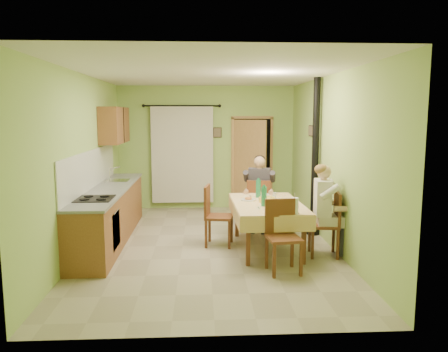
{
  "coord_description": "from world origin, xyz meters",
  "views": [
    {
      "loc": [
        -0.13,
        -7.02,
        2.16
      ],
      "look_at": [
        0.25,
        0.1,
        1.15
      ],
      "focal_mm": 35.0,
      "sensor_mm": 36.0,
      "label": 1
    }
  ],
  "objects": [
    {
      "name": "tableware",
      "position": [
        0.95,
        -0.33,
        0.83
      ],
      "size": [
        0.83,
        1.64,
        0.33
      ],
      "color": "white",
      "rests_on": "dining_table"
    },
    {
      "name": "stove_flue",
      "position": [
        1.9,
        0.6,
        1.02
      ],
      "size": [
        0.24,
        0.24,
        2.8
      ],
      "color": "black",
      "rests_on": "ground"
    },
    {
      "name": "dining_table",
      "position": [
        0.93,
        -0.23,
        0.38
      ],
      "size": [
        1.12,
        1.83,
        0.76
      ],
      "rotation": [
        0.0,
        0.0,
        0.02
      ],
      "color": "#E8BD7A",
      "rests_on": "ground"
    },
    {
      "name": "kitchen_run",
      "position": [
        -1.71,
        0.4,
        0.48
      ],
      "size": [
        0.64,
        3.64,
        1.56
      ],
      "color": "brown",
      "rests_on": "ground"
    },
    {
      "name": "picture_back",
      "position": [
        0.25,
        2.97,
        1.75
      ],
      "size": [
        0.19,
        0.03,
        0.23
      ],
      "primitive_type": "cube",
      "color": "black",
      "rests_on": "room_shell"
    },
    {
      "name": "picture_right",
      "position": [
        1.97,
        1.2,
        1.85
      ],
      "size": [
        0.03,
        0.31,
        0.21
      ],
      "primitive_type": "cube",
      "color": "brown",
      "rests_on": "room_shell"
    },
    {
      "name": "man_right",
      "position": [
        1.74,
        -0.61,
        0.88
      ],
      "size": [
        0.5,
        0.61,
        1.39
      ],
      "rotation": [
        0.0,
        0.0,
        1.45
      ],
      "color": "silver",
      "rests_on": "chair_right"
    },
    {
      "name": "curtain",
      "position": [
        -0.55,
        2.9,
        1.26
      ],
      "size": [
        1.7,
        0.07,
        2.22
      ],
      "color": "black",
      "rests_on": "ground"
    },
    {
      "name": "doorway",
      "position": [
        1.01,
        2.86,
        1.05
      ],
      "size": [
        0.96,
        0.53,
        2.15
      ],
      "color": "black",
      "rests_on": "ground"
    },
    {
      "name": "chair_near",
      "position": [
        0.99,
        -1.28,
        0.29
      ],
      "size": [
        0.48,
        0.48,
        0.99
      ],
      "rotation": [
        0.0,
        0.0,
        3.26
      ],
      "color": "brown",
      "rests_on": "ground"
    },
    {
      "name": "upper_cabinets",
      "position": [
        -1.82,
        1.7,
        1.95
      ],
      "size": [
        0.35,
        1.4,
        0.7
      ],
      "primitive_type": "cube",
      "color": "brown",
      "rests_on": "room_shell"
    },
    {
      "name": "chair_far",
      "position": [
        0.94,
        0.82,
        0.29
      ],
      "size": [
        0.49,
        0.49,
        0.98
      ],
      "rotation": [
        0.0,
        0.0,
        -0.19
      ],
      "color": "brown",
      "rests_on": "ground"
    },
    {
      "name": "room_shell",
      "position": [
        0.0,
        0.0,
        1.82
      ],
      "size": [
        4.04,
        6.04,
        2.82
      ],
      "color": "#AACF6A",
      "rests_on": "ground"
    },
    {
      "name": "floor",
      "position": [
        0.0,
        0.0,
        0.0
      ],
      "size": [
        4.0,
        6.0,
        0.01
      ],
      "primitive_type": "cube",
      "color": "tan",
      "rests_on": "ground"
    },
    {
      "name": "chair_right",
      "position": [
        1.76,
        -0.61,
        0.29
      ],
      "size": [
        0.48,
        0.48,
        0.99
      ],
      "rotation": [
        0.0,
        0.0,
        1.45
      ],
      "color": "brown",
      "rests_on": "ground"
    },
    {
      "name": "man_far",
      "position": [
        0.94,
        0.84,
        0.88
      ],
      "size": [
        0.63,
        0.53,
        1.39
      ],
      "rotation": [
        0.0,
        0.0,
        -0.19
      ],
      "color": "#38333D",
      "rests_on": "chair_far"
    },
    {
      "name": "chair_left",
      "position": [
        0.15,
        0.02,
        0.29
      ],
      "size": [
        0.51,
        0.51,
        1.0
      ],
      "rotation": [
        0.0,
        0.0,
        -1.74
      ],
      "color": "brown",
      "rests_on": "ground"
    }
  ]
}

